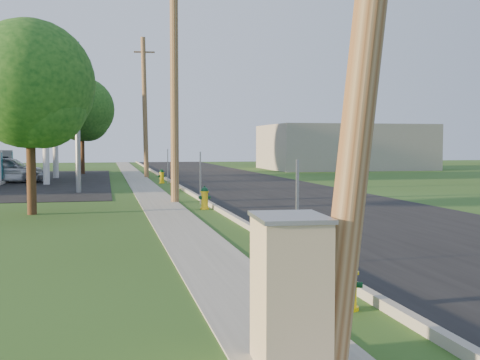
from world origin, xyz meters
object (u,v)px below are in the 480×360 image
at_px(hydrant_mid, 205,198).
at_px(fuel_pump_se, 5,169).
at_px(utility_pole_far, 145,107).
at_px(tree_verge, 32,89).
at_px(price_pylon, 77,76).
at_px(hydrant_near, 349,286).
at_px(utility_cabinet, 290,293).
at_px(tree_lot, 83,112).
at_px(hydrant_far, 162,176).
at_px(car_silver, 8,170).
at_px(utility_pole_mid, 174,75).

bearing_deg(hydrant_mid, fuel_pump_se, 115.99).
bearing_deg(utility_pole_far, tree_verge, -103.07).
distance_m(price_pylon, hydrant_near, 22.40).
height_order(hydrant_near, utility_cabinet, utility_cabinet).
bearing_deg(hydrant_near, fuel_pump_se, 106.15).
relative_size(tree_lot, hydrant_far, 8.71).
distance_m(hydrant_mid, hydrant_far, 14.30).
bearing_deg(fuel_pump_se, car_silver, -78.07).
bearing_deg(utility_cabinet, tree_verge, 105.48).
xyz_separation_m(tree_lot, hydrant_mid, (4.97, -26.19, -4.30)).
xyz_separation_m(utility_pole_far, hydrant_near, (0.61, -33.85, -4.46)).
distance_m(tree_lot, car_silver, 11.04).
bearing_deg(car_silver, fuel_pump_se, 17.23).
bearing_deg(utility_cabinet, hydrant_far, 87.30).
height_order(price_pylon, car_silver, price_pylon).
distance_m(utility_pole_far, tree_verge, 21.70).
height_order(price_pylon, hydrant_mid, price_pylon).
bearing_deg(utility_cabinet, car_silver, 103.14).
bearing_deg(utility_cabinet, tree_lot, 94.71).
height_order(hydrant_near, hydrant_mid, hydrant_mid).
distance_m(fuel_pump_se, hydrant_near, 34.20).
xyz_separation_m(utility_pole_far, price_pylon, (-3.90, -12.50, 0.63)).
xyz_separation_m(tree_verge, hydrant_far, (5.44, 14.68, -3.64)).
height_order(utility_pole_mid, utility_pole_far, utility_pole_mid).
xyz_separation_m(price_pylon, hydrant_mid, (4.63, -8.25, -5.03)).
bearing_deg(price_pylon, tree_lot, 91.10).
distance_m(utility_pole_far, price_pylon, 13.11).
relative_size(utility_pole_mid, tree_lot, 1.34).
distance_m(hydrant_near, hydrant_far, 27.40).
xyz_separation_m(utility_pole_mid, hydrant_mid, (0.73, -2.75, -4.55)).
bearing_deg(fuel_pump_se, tree_lot, 54.12).
bearing_deg(tree_verge, hydrant_mid, 3.79).
bearing_deg(tree_lot, utility_cabinet, -85.29).
xyz_separation_m(utility_pole_far, hydrant_far, (0.53, -6.45, -4.39)).
relative_size(tree_verge, hydrant_near, 8.98).
distance_m(hydrant_far, car_silver, 9.10).
relative_size(price_pylon, hydrant_mid, 8.28).
bearing_deg(utility_pole_mid, fuel_pump_se, 117.63).
xyz_separation_m(price_pylon, car_silver, (-4.35, 8.42, -4.64)).
relative_size(tree_verge, utility_cabinet, 3.98).
xyz_separation_m(hydrant_near, hydrant_far, (-0.08, 27.40, 0.07)).
xyz_separation_m(utility_pole_far, car_silver, (-8.25, -4.08, -4.01)).
height_order(fuel_pump_se, tree_lot, tree_lot).
distance_m(hydrant_mid, car_silver, 18.94).
height_order(utility_pole_far, fuel_pump_se, utility_pole_far).
height_order(tree_verge, utility_cabinet, tree_verge).
distance_m(utility_pole_far, hydrant_mid, 21.22).
relative_size(price_pylon, car_silver, 1.48).
bearing_deg(car_silver, hydrant_near, -158.13).
distance_m(fuel_pump_se, price_pylon, 13.40).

